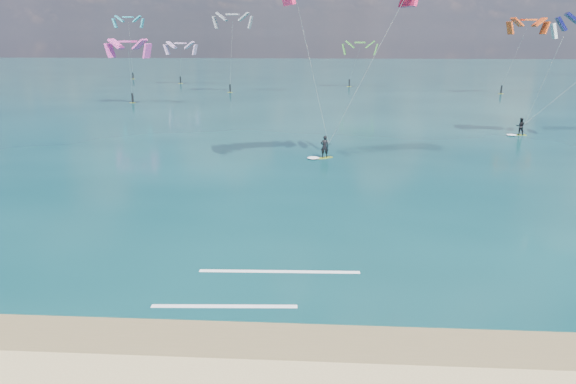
% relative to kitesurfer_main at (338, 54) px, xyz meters
% --- Properties ---
extents(ground, '(320.00, 320.00, 0.00)m').
position_rel_kitesurfer_main_xyz_m(ground, '(-3.67, 13.48, -8.54)').
color(ground, tan).
rests_on(ground, ground).
extents(wet_sand_strip, '(320.00, 2.40, 0.01)m').
position_rel_kitesurfer_main_xyz_m(wet_sand_strip, '(-3.67, -23.52, -8.54)').
color(wet_sand_strip, brown).
rests_on(wet_sand_strip, ground).
extents(sea, '(320.00, 200.00, 0.04)m').
position_rel_kitesurfer_main_xyz_m(sea, '(-3.67, 77.48, -8.52)').
color(sea, '#092E34').
rests_on(sea, ground).
extents(kitesurfer_main, '(9.67, 8.59, 16.32)m').
position_rel_kitesurfer_main_xyz_m(kitesurfer_main, '(0.00, 0.00, 0.00)').
color(kitesurfer_main, '#ACD318').
rests_on(kitesurfer_main, sea).
extents(kitesurfer_far, '(10.83, 6.61, 13.30)m').
position_rel_kitesurfer_main_xyz_m(kitesurfer_far, '(21.40, 12.03, -1.59)').
color(kitesurfer_far, '#ADC71D').
rests_on(kitesurfer_far, sea).
extents(shoreline_foam, '(8.19, 3.62, 0.01)m').
position_rel_kitesurfer_main_xyz_m(shoreline_foam, '(-3.76, -19.79, -8.50)').
color(shoreline_foam, white).
rests_on(shoreline_foam, ground).
extents(distant_kites, '(79.41, 43.11, 13.22)m').
position_rel_kitesurfer_main_xyz_m(distant_kites, '(-12.62, 54.62, -3.03)').
color(distant_kites, '#BE91BF').
rests_on(distant_kites, ground).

